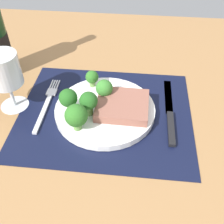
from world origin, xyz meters
The scene contains 12 objects.
ground_plane centered at (0.00, 0.00, -1.50)cm, with size 140.00×110.00×3.00cm, color #996D42.
placemat centered at (0.00, 0.00, 0.15)cm, with size 40.11×33.54×0.30cm, color black.
plate centered at (0.00, 0.00, 1.10)cm, with size 23.21×23.21×1.60cm, color white.
steak centered at (4.01, 0.48, 2.91)cm, with size 11.70×10.67×2.03cm, color #8C5647.
broccoli_center centered at (-0.52, 3.28, 4.86)cm, with size 4.01×4.01×5.08cm.
broccoli_near_fork centered at (-4.97, -7.07, 5.54)cm, with size 4.85×4.85×6.19cm.
broccoli_near_steak centered at (-7.79, -1.96, 5.67)cm, with size 4.10×4.10×5.95cm.
broccoli_back_left centered at (-4.14, 7.84, 4.40)cm, with size 3.23×3.23×4.26cm.
broccoli_front_edge centered at (-3.22, -2.41, 5.51)cm, with size 4.04×4.04×5.88cm.
fork centered at (-14.39, 1.42, 0.55)cm, with size 2.40×19.20×0.50cm.
knife centered at (15.07, 0.53, 0.60)cm, with size 1.80×23.00×0.80cm.
wine_glass centered at (-22.14, 0.53, 9.58)cm, with size 7.32×7.32×14.15cm.
Camera 1 is at (6.46, -46.14, 44.65)cm, focal length 43.93 mm.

